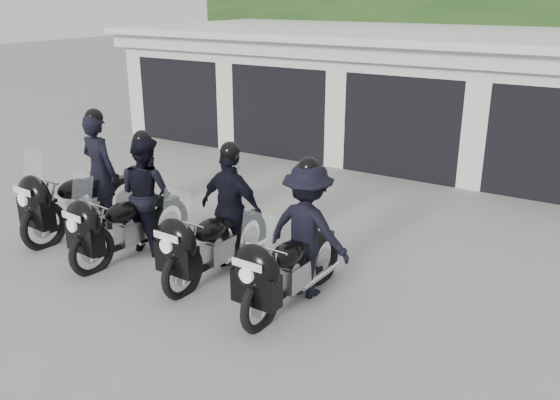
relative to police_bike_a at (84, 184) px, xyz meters
The scene contains 7 objects.
ground 3.41m from the police_bike_a, ahead, with size 80.00×80.00×0.00m, color gray.
garage_block 8.98m from the police_bike_a, 68.44° to the left, with size 16.40×6.80×2.96m.
background_vegetation 13.83m from the police_bike_a, 74.48° to the left, with size 20.00×3.90×5.80m.
police_bike_a is the anchor object (origin of this frame).
police_bike_b 1.39m from the police_bike_a, ahead, with size 0.95×2.26×1.97m.
police_bike_c 2.89m from the police_bike_a, ahead, with size 1.09×2.25×1.95m.
police_bike_d 4.22m from the police_bike_a, ahead, with size 1.19×2.25×1.96m.
Camera 1 is at (4.42, -6.46, 3.84)m, focal length 38.00 mm.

